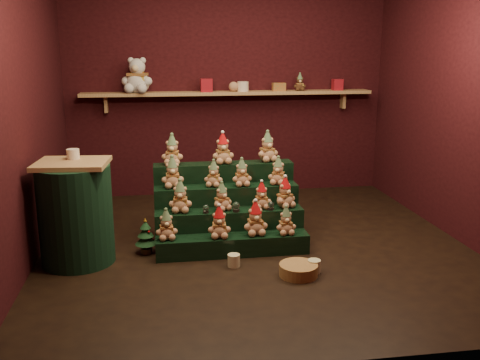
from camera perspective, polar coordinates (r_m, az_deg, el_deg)
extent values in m
plane|color=black|center=(5.17, 1.67, -7.01)|extent=(4.00, 4.00, 0.00)
cube|color=black|center=(6.87, -1.38, 10.21)|extent=(4.00, 0.10, 2.80)
cube|color=black|center=(2.87, 9.29, 4.70)|extent=(4.00, 0.10, 2.80)
cube|color=black|center=(4.91, -22.68, 7.62)|extent=(0.10, 4.00, 2.80)
cube|color=black|center=(5.60, 23.12, 8.24)|extent=(0.10, 4.00, 2.80)
cube|color=tan|center=(6.70, -1.17, 9.26)|extent=(3.60, 0.26, 0.04)
cube|color=tan|center=(6.75, -14.10, 7.86)|extent=(0.04, 0.12, 0.20)
cube|color=tan|center=(7.13, 10.92, 8.33)|extent=(0.04, 0.12, 0.20)
cube|color=black|center=(4.93, -0.78, -6.97)|extent=(1.40, 0.22, 0.18)
cube|color=black|center=(5.10, -1.13, -5.15)|extent=(1.40, 0.22, 0.36)
cube|color=black|center=(5.28, -1.45, -3.45)|extent=(1.40, 0.22, 0.54)
cube|color=black|center=(5.47, -1.75, -1.87)|extent=(1.40, 0.22, 0.72)
cylinder|color=black|center=(4.96, -3.67, -3.42)|extent=(0.05, 0.05, 0.02)
sphere|color=white|center=(4.95, -3.67, -2.99)|extent=(0.06, 0.06, 0.06)
cylinder|color=black|center=(5.00, -0.42, -3.25)|extent=(0.07, 0.07, 0.03)
sphere|color=white|center=(4.98, -0.42, -2.74)|extent=(0.07, 0.07, 0.07)
cylinder|color=black|center=(5.05, 3.30, -3.09)|extent=(0.06, 0.06, 0.02)
sphere|color=white|center=(5.04, 3.31, -2.65)|extent=(0.06, 0.06, 0.06)
cube|color=tan|center=(4.76, -17.50, 1.69)|extent=(0.64, 0.55, 0.04)
cylinder|color=black|center=(4.88, -17.10, -3.55)|extent=(0.63, 0.63, 0.87)
cylinder|color=beige|center=(4.85, -17.38, 2.67)|extent=(0.11, 0.11, 0.09)
cylinder|color=#432F17|center=(5.06, -9.95, -7.42)|extent=(0.10, 0.10, 0.05)
cone|color=#13351A|center=(5.02, -10.00, -6.19)|extent=(0.20, 0.20, 0.10)
cone|color=#13351A|center=(4.99, -10.04, -5.43)|extent=(0.15, 0.15, 0.09)
cone|color=#13351A|center=(4.97, -10.07, -4.72)|extent=(0.10, 0.10, 0.07)
cone|color=gold|center=(4.96, -10.09, -4.17)|extent=(0.03, 0.03, 0.03)
cylinder|color=beige|center=(4.69, -0.67, -8.57)|extent=(0.11, 0.11, 0.11)
cylinder|color=beige|center=(4.61, 7.91, -9.09)|extent=(0.11, 0.11, 0.11)
cylinder|color=#AA8044|center=(4.54, 6.25, -9.52)|extent=(0.42, 0.42, 0.10)
cube|color=#B51B29|center=(6.64, -3.61, 10.06)|extent=(0.14, 0.14, 0.16)
cylinder|color=beige|center=(6.70, 0.31, 9.95)|extent=(0.14, 0.14, 0.12)
cube|color=#B51B29|center=(6.99, 10.34, 9.98)|extent=(0.12, 0.12, 0.14)
sphere|color=tan|center=(6.68, -0.69, 9.93)|extent=(0.12, 0.12, 0.12)
cube|color=#C6491C|center=(6.78, 4.17, 9.88)|extent=(0.16, 0.10, 0.10)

